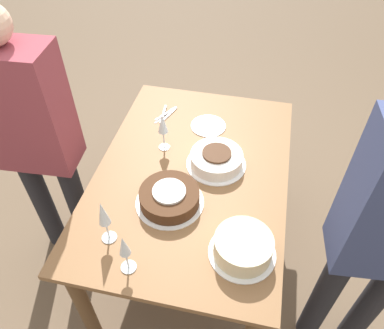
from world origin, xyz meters
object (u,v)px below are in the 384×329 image
Objects in this scene: cake_center_white at (216,159)px; wine_glass_extra at (163,125)px; wine_glass_far at (124,248)px; cake_back_decorated at (243,247)px; wine_glass_near at (103,215)px; person_cutting at (32,132)px; cake_front_chocolate at (169,197)px.

wine_glass_extra reaches higher than cake_center_white.
cake_back_decorated is at bearing 110.38° from wine_glass_far.
wine_glass_extra is (-0.60, 0.08, -0.00)m from wine_glass_near.
wine_glass_far is 0.13× the size of person_cutting.
person_cutting reaches higher than cake_front_chocolate.
wine_glass_near is 1.12× the size of wine_glass_far.
wine_glass_near is at bearing -132.28° from wine_glass_far.
cake_center_white is 0.91m from person_cutting.
person_cutting is (-0.33, -1.08, 0.13)m from cake_back_decorated.
person_cutting is at bearing -126.41° from wine_glass_near.
person_cutting reaches higher than wine_glass_near.
wine_glass_extra reaches higher than wine_glass_far.
cake_back_decorated is 0.57m from wine_glass_near.
cake_center_white is 0.52m from cake_back_decorated.
person_cutting is (-0.38, -0.52, 0.02)m from wine_glass_near.
cake_center_white is at bearing -158.46° from cake_back_decorated.
cake_back_decorated is 1.33× the size of wine_glass_far.
wine_glass_near is 0.17m from wine_glass_far.
wine_glass_far is 0.95× the size of wine_glass_extra.
cake_front_chocolate is at bearing 140.03° from wine_glass_near.
cake_front_chocolate is at bearing -14.90° from person_cutting.
wine_glass_extra is (-0.71, -0.05, 0.01)m from wine_glass_far.
cake_front_chocolate is 0.38m from wine_glass_far.
wine_glass_far is 0.81m from person_cutting.
wine_glass_near reaches higher than cake_center_white.
wine_glass_extra reaches higher than cake_back_decorated.
cake_center_white is 1.44× the size of wine_glass_far.
wine_glass_extra is at bearing -102.65° from cake_center_white.
wine_glass_far is (0.16, -0.43, 0.09)m from cake_back_decorated.
cake_front_chocolate is 0.39m from wine_glass_extra.
cake_back_decorated is 0.74m from wine_glass_extra.
cake_back_decorated is 1.19× the size of wine_glass_near.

